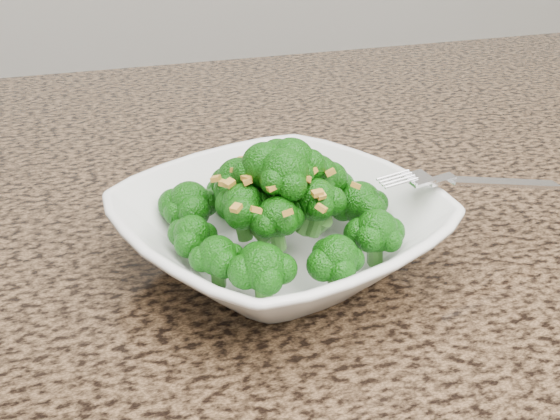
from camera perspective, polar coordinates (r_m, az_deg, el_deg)
name	(u,v)px	position (r m, az deg, el deg)	size (l,w,h in m)	color
granite_counter	(313,218)	(0.67, 2.71, -0.66)	(1.64, 1.04, 0.03)	brown
bowl	(280,233)	(0.56, 0.00, -1.84)	(0.24, 0.24, 0.06)	white
broccoli_pile	(280,160)	(0.53, 0.00, 4.11)	(0.21, 0.21, 0.07)	#11590A
garlic_topping	(280,114)	(0.51, 0.00, 7.77)	(0.13, 0.13, 0.01)	gold
fork	(446,179)	(0.57, 13.31, 2.46)	(0.19, 0.03, 0.01)	silver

